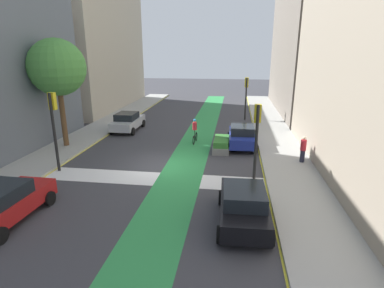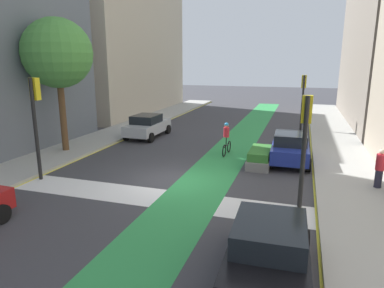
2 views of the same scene
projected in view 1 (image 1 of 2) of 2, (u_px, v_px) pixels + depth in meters
ground_plane at (162, 166)px, 18.53m from camera, size 120.00×120.00×0.00m
bike_lane_paint at (185, 167)px, 18.34m from camera, size 2.40×60.00×0.01m
crosswalk_band at (153, 179)px, 16.63m from camera, size 12.00×1.80×0.01m
sidewalk_left at (46, 159)px, 19.50m from camera, size 3.00×60.00×0.15m
curb_stripe_left at (68, 161)px, 19.32m from camera, size 0.16×60.00×0.01m
sidewalk_right at (290, 171)px, 17.52m from camera, size 3.00×60.00×0.15m
curb_stripe_right at (263, 171)px, 17.74m from camera, size 0.16×60.00×0.01m
traffic_signal_near_right at (257, 127)px, 15.98m from camera, size 0.35×0.52×4.00m
traffic_signal_near_left at (54, 117)px, 16.98m from camera, size 0.35×0.52×4.46m
traffic_signal_far_right at (246, 90)px, 30.09m from camera, size 0.35×0.52×4.15m
car_black_right_near at (244, 205)px, 12.14m from camera, size 2.13×4.25×1.57m
car_silver_left_far at (128, 121)px, 26.46m from camera, size 2.05×4.22×1.57m
car_blue_right_far at (242, 136)px, 22.00m from camera, size 2.10×4.24×1.57m
car_red_left_near at (5, 203)px, 12.29m from camera, size 2.11×4.24×1.57m
cyclist_in_lane at (195, 130)px, 22.79m from camera, size 0.32×1.73×1.86m
pedestrian_sidewalk_right_a at (303, 149)px, 18.50m from camera, size 0.34×0.34×1.60m
street_tree_near at (57, 68)px, 20.48m from camera, size 3.77×3.77×7.31m
median_planter at (221, 145)px, 21.31m from camera, size 1.10×2.58×0.85m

